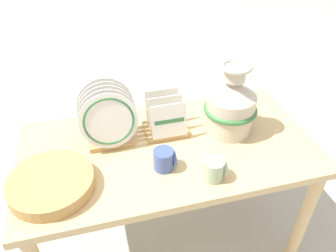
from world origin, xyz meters
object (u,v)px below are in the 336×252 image
at_px(dish_rack_square_plates, 166,122).
at_px(mug_cobalt_glaze, 165,159).
at_px(dish_rack_round_plates, 108,119).
at_px(wicker_charger_stack, 51,184).
at_px(mug_sage_glaze, 215,169).
at_px(ceramic_vase, 231,104).

xyz_separation_m(dish_rack_square_plates, mug_cobalt_glaze, (-0.06, -0.23, -0.01)).
xyz_separation_m(dish_rack_round_plates, dish_rack_square_plates, (0.25, 0.01, -0.07)).
height_order(wicker_charger_stack, mug_sage_glaze, mug_sage_glaze).
relative_size(dish_rack_round_plates, wicker_charger_stack, 0.83).
relative_size(dish_rack_square_plates, wicker_charger_stack, 0.60).
relative_size(ceramic_vase, mug_sage_glaze, 3.71).
height_order(dish_rack_round_plates, wicker_charger_stack, dish_rack_round_plates).
bearing_deg(mug_cobalt_glaze, dish_rack_round_plates, 130.48).
height_order(ceramic_vase, dish_rack_round_plates, ceramic_vase).
height_order(dish_rack_square_plates, wicker_charger_stack, dish_rack_square_plates).
distance_m(ceramic_vase, dish_rack_square_plates, 0.30).
bearing_deg(ceramic_vase, wicker_charger_stack, -167.46).
distance_m(ceramic_vase, mug_sage_glaze, 0.34).
bearing_deg(wicker_charger_stack, dish_rack_square_plates, 24.99).
distance_m(dish_rack_round_plates, dish_rack_square_plates, 0.26).
bearing_deg(mug_cobalt_glaze, mug_sage_glaze, -30.89).
bearing_deg(dish_rack_round_plates, wicker_charger_stack, -137.57).
relative_size(dish_rack_square_plates, mug_sage_glaze, 2.15).
bearing_deg(dish_rack_square_plates, ceramic_vase, -11.79).
distance_m(wicker_charger_stack, mug_sage_glaze, 0.62).
bearing_deg(ceramic_vase, dish_rack_round_plates, 174.55).
bearing_deg(dish_rack_square_plates, mug_cobalt_glaze, -105.49).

